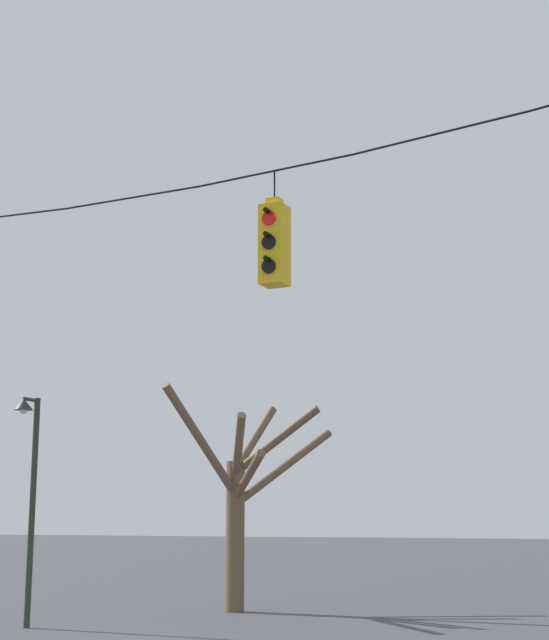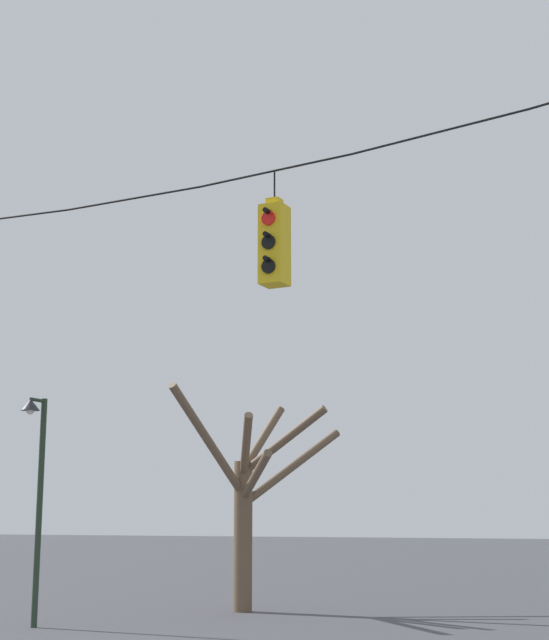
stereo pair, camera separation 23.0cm
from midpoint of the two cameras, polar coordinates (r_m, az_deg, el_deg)
span_wire at (r=14.91m, az=-8.82°, el=7.68°), size 16.53×0.03×0.56m
traffic_light_near_left_pole at (r=13.38m, az=-0.51°, el=4.45°), size 0.34×0.46×1.62m
street_lamp at (r=19.92m, az=-14.41°, el=-8.51°), size 0.37×0.65×4.39m
bare_tree at (r=22.65m, az=-2.19°, el=-10.20°), size 2.71×4.54×4.93m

